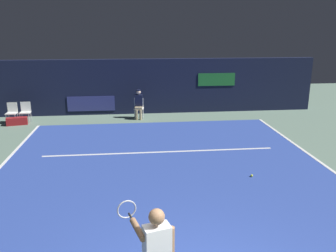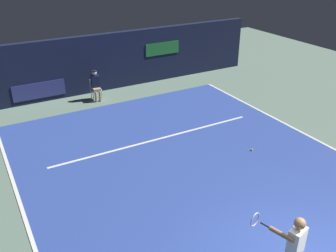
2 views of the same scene
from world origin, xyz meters
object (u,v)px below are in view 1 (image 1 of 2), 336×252
(equipment_bag, at_px, (17,121))
(courtside_chair_near, at_px, (12,112))
(line_judge_on_chair, at_px, (139,104))
(tennis_ball, at_px, (252,176))
(courtside_chair_far, at_px, (25,111))

(equipment_bag, bearing_deg, courtside_chair_near, 116.33)
(line_judge_on_chair, xyz_separation_m, tennis_ball, (2.96, -6.83, -0.64))
(courtside_chair_near, relative_size, equipment_bag, 1.05)
(courtside_chair_near, distance_m, equipment_bag, 0.57)
(courtside_chair_near, distance_m, courtside_chair_far, 0.55)
(courtside_chair_near, xyz_separation_m, equipment_bag, (0.29, -0.36, -0.34))
(equipment_bag, bearing_deg, tennis_ball, -49.68)
(tennis_ball, bearing_deg, courtside_chair_far, 139.58)
(courtside_chair_far, bearing_deg, equipment_bag, -121.15)
(tennis_ball, height_order, equipment_bag, equipment_bag)
(line_judge_on_chair, height_order, courtside_chair_near, line_judge_on_chair)
(courtside_chair_far, height_order, equipment_bag, courtside_chair_far)
(line_judge_on_chair, bearing_deg, tennis_ball, -66.59)
(courtside_chair_far, height_order, tennis_ball, courtside_chair_far)
(line_judge_on_chair, xyz_separation_m, equipment_bag, (-5.22, -0.52, -0.53))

